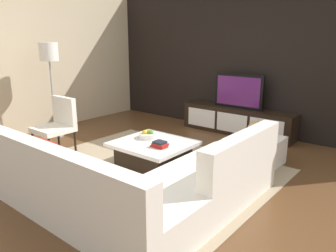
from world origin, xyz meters
name	(u,v)px	position (x,y,z in m)	size (l,w,h in m)	color
ground_plane	(154,171)	(0.00, 0.00, 0.00)	(14.00, 14.00, 0.00)	brown
feature_wall_back	(248,59)	(0.00, 2.70, 1.40)	(6.40, 0.12, 2.80)	black
side_wall_left	(35,59)	(-3.20, 0.20, 1.40)	(0.12, 5.20, 2.80)	beige
area_rug	(149,169)	(-0.10, 0.00, 0.01)	(3.33, 2.60, 0.01)	tan
media_console	(237,121)	(0.00, 2.40, 0.25)	(2.19, 0.43, 0.50)	black
television	(239,91)	(0.00, 2.40, 0.82)	(0.97, 0.06, 0.64)	black
sectional_couch	(135,185)	(0.52, -0.90, 0.28)	(2.51, 2.32, 0.82)	white
coffee_table	(153,154)	(-0.10, 0.10, 0.20)	(1.02, 0.94, 0.38)	black
accent_chair_near	(58,122)	(-1.77, -0.31, 0.49)	(0.55, 0.54, 0.87)	black
floor_lamp	(49,57)	(-2.56, 0.12, 1.45)	(0.33, 0.33, 1.71)	#A5A5AA
ottoman	(254,151)	(0.95, 1.13, 0.20)	(0.70, 0.70, 0.40)	white
fruit_bowl	(148,135)	(-0.28, 0.20, 0.42)	(0.28, 0.28, 0.12)	silver
decorative_ball	(256,129)	(0.95, 1.13, 0.52)	(0.24, 0.24, 0.24)	#AD8451
book_stack	(160,144)	(0.12, -0.02, 0.42)	(0.21, 0.15, 0.08)	maroon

